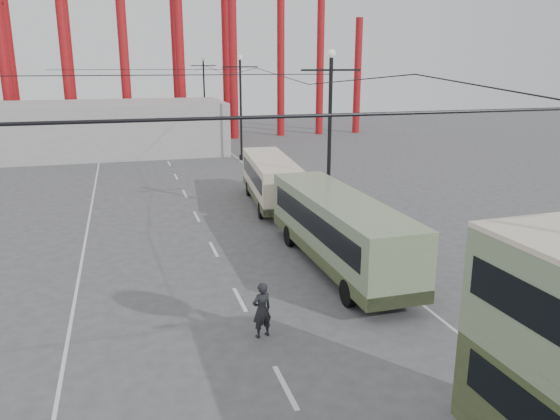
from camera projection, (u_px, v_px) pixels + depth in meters
name	position (u px, v px, depth m)	size (l,w,h in m)	color
road_markings	(205.00, 227.00, 29.65)	(12.52, 120.00, 0.01)	silver
lamp_post_mid	(329.00, 141.00, 28.59)	(3.20, 0.44, 9.32)	black
lamp_post_far	(241.00, 109.00, 48.98)	(3.20, 0.44, 9.32)	black
lamp_post_distant	(204.00, 95.00, 69.38)	(3.20, 0.44, 9.32)	black
fairground_shed	(109.00, 128.00, 52.93)	(22.00, 10.00, 5.00)	#9A9B96
single_decker_green	(339.00, 228.00, 23.44)	(2.67, 11.21, 3.16)	gray
single_decker_cream	(271.00, 179.00, 33.99)	(3.33, 9.65, 2.94)	beige
pedestrian	(262.00, 310.00, 17.62)	(0.68, 0.45, 1.88)	black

